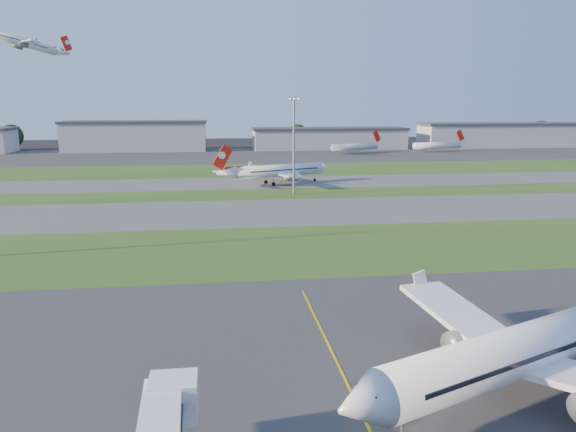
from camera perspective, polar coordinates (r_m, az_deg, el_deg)
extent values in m
plane|color=black|center=(47.16, 1.23, -19.92)|extent=(700.00, 700.00, 0.00)
cube|color=#333335|center=(47.16, 1.23, -19.92)|extent=(300.00, 70.00, 0.01)
cube|color=#29541C|center=(95.19, -3.58, -3.47)|extent=(300.00, 34.00, 0.01)
cube|color=#515154|center=(127.30, -4.64, 0.35)|extent=(300.00, 32.00, 0.01)
cube|color=#29541C|center=(151.88, -5.14, 2.16)|extent=(300.00, 18.00, 0.01)
cube|color=#515154|center=(173.61, -5.47, 3.33)|extent=(300.00, 26.00, 0.01)
cube|color=#29541C|center=(206.31, -5.83, 4.62)|extent=(300.00, 40.00, 0.01)
cube|color=#333335|center=(265.95, -6.25, 6.15)|extent=(400.00, 80.00, 0.01)
cube|color=gold|center=(48.08, 7.49, -19.36)|extent=(0.25, 60.00, 0.02)
cube|color=white|center=(42.60, -11.54, -17.65)|extent=(3.40, 3.00, 3.00)
cylinder|color=white|center=(52.19, 23.62, -12.06)|extent=(31.72, 16.53, 4.14)
cube|color=white|center=(58.18, 17.21, -9.72)|extent=(7.37, 16.90, 1.68)
cylinder|color=slate|center=(56.02, 17.82, -11.93)|extent=(5.19, 4.09, 2.51)
cylinder|color=white|center=(170.78, -0.88, 4.63)|extent=(28.46, 14.29, 3.70)
cube|color=red|center=(162.26, -6.65, 5.95)|extent=(5.98, 2.66, 7.36)
cube|color=white|center=(177.22, -2.36, 4.71)|extent=(12.09, 14.39, 1.50)
cube|color=white|center=(163.62, 0.13, 4.15)|extent=(6.33, 15.05, 1.50)
cylinder|color=slate|center=(176.13, -1.62, 4.32)|extent=(4.63, 3.60, 2.24)
cylinder|color=slate|center=(166.32, 0.21, 3.90)|extent=(4.63, 3.60, 2.24)
cylinder|color=white|center=(254.56, -25.41, 15.65)|extent=(24.28, 14.99, 3.26)
cube|color=red|center=(258.62, -21.79, 16.83)|extent=(5.06, 2.88, 6.50)
cube|color=white|center=(247.98, -24.89, 15.73)|extent=(11.50, 12.16, 1.33)
cube|color=white|center=(261.41, -25.50, 15.41)|extent=(6.87, 13.44, 1.33)
cylinder|color=slate|center=(249.49, -25.26, 15.45)|extent=(4.11, 3.44, 1.98)
cylinder|color=slate|center=(259.23, -25.69, 15.23)|extent=(4.11, 3.44, 1.98)
cylinder|color=white|center=(275.96, 6.78, 7.00)|extent=(25.47, 12.11, 3.20)
cube|color=red|center=(283.25, 8.99, 8.03)|extent=(4.95, 2.09, 6.16)
cylinder|color=white|center=(291.88, 14.90, 6.94)|extent=(26.18, 7.33, 3.20)
cube|color=red|center=(298.59, 17.10, 7.84)|extent=(5.16, 1.13, 6.16)
cylinder|color=gray|center=(149.75, 0.59, 6.89)|extent=(0.60, 0.60, 25.00)
cube|color=gray|center=(149.27, 0.60, 11.83)|extent=(3.20, 0.50, 0.80)
cube|color=#FFF2CC|center=(149.27, 0.60, 11.83)|extent=(2.80, 0.70, 0.35)
cube|color=#93959A|center=(297.80, -15.20, 7.74)|extent=(70.00, 22.00, 14.00)
cube|color=#383A3F|center=(297.44, -15.28, 9.20)|extent=(71.40, 23.00, 1.20)
cube|color=#93959A|center=(301.68, 4.17, 7.77)|extent=(80.00, 22.00, 10.00)
cube|color=#383A3F|center=(301.37, 4.19, 8.84)|extent=(81.60, 23.00, 1.20)
cube|color=#93959A|center=(336.49, 21.24, 7.59)|extent=(95.00, 22.00, 12.00)
cube|color=#383A3F|center=(336.19, 21.33, 8.71)|extent=(96.90, 23.00, 1.20)
cylinder|color=black|center=(327.42, -26.23, 6.43)|extent=(1.00, 1.00, 4.40)
sphere|color=black|center=(327.12, -26.31, 7.29)|extent=(12.10, 12.10, 12.10)
cylinder|color=black|center=(306.90, -10.22, 7.09)|extent=(1.00, 1.00, 3.60)
sphere|color=black|center=(306.62, -10.25, 7.84)|extent=(9.90, 9.90, 9.90)
cylinder|color=black|center=(313.00, 0.93, 7.40)|extent=(1.00, 1.00, 4.20)
sphere|color=black|center=(312.69, 0.93, 8.27)|extent=(11.55, 11.55, 11.55)
cylinder|color=black|center=(330.62, 14.05, 7.25)|extent=(1.00, 1.00, 3.80)
sphere|color=black|center=(330.36, 14.09, 7.99)|extent=(10.45, 10.45, 10.45)
cylinder|color=black|center=(365.57, 24.16, 7.03)|extent=(1.00, 1.00, 4.60)
sphere|color=black|center=(365.29, 24.22, 7.84)|extent=(12.65, 12.65, 12.65)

